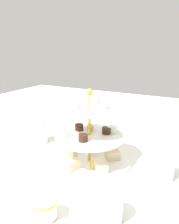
{
  "coord_description": "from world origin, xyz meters",
  "views": [
    {
      "loc": [
        0.34,
        -0.64,
        0.4
      ],
      "look_at": [
        0.0,
        0.0,
        0.18
      ],
      "focal_mm": 37.15,
      "sensor_mm": 36.0,
      "label": 1
    }
  ],
  "objects_px": {
    "tiered_serving_stand": "(90,142)",
    "butter_knife_left": "(125,133)",
    "water_glass_short_left": "(109,207)",
    "teacup_with_saucer": "(45,210)",
    "water_glass_tall_right": "(39,130)",
    "water_glass_mid_back": "(164,165)"
  },
  "relations": [
    {
      "from": "tiered_serving_stand",
      "to": "water_glass_tall_right",
      "type": "height_order",
      "value": "tiered_serving_stand"
    },
    {
      "from": "water_glass_tall_right",
      "to": "water_glass_mid_back",
      "type": "bearing_deg",
      "value": -3.98
    },
    {
      "from": "water_glass_short_left",
      "to": "teacup_with_saucer",
      "type": "bearing_deg",
      "value": -152.72
    },
    {
      "from": "tiered_serving_stand",
      "to": "teacup_with_saucer",
      "type": "relative_size",
      "value": 3.12
    },
    {
      "from": "water_glass_tall_right",
      "to": "butter_knife_left",
      "type": "relative_size",
      "value": 0.67
    },
    {
      "from": "tiered_serving_stand",
      "to": "water_glass_tall_right",
      "type": "bearing_deg",
      "value": 167.93
    },
    {
      "from": "tiered_serving_stand",
      "to": "butter_knife_left",
      "type": "distance_m",
      "value": 0.33
    },
    {
      "from": "water_glass_short_left",
      "to": "teacup_with_saucer",
      "type": "height_order",
      "value": "water_glass_short_left"
    },
    {
      "from": "water_glass_short_left",
      "to": "water_glass_mid_back",
      "type": "relative_size",
      "value": 0.75
    },
    {
      "from": "teacup_with_saucer",
      "to": "tiered_serving_stand",
      "type": "bearing_deg",
      "value": 96.64
    },
    {
      "from": "water_glass_tall_right",
      "to": "water_glass_mid_back",
      "type": "xyz_separation_m",
      "value": [
        0.51,
        -0.04,
        -0.01
      ]
    },
    {
      "from": "tiered_serving_stand",
      "to": "butter_knife_left",
      "type": "bearing_deg",
      "value": 87.76
    },
    {
      "from": "tiered_serving_stand",
      "to": "water_glass_mid_back",
      "type": "height_order",
      "value": "tiered_serving_stand"
    },
    {
      "from": "teacup_with_saucer",
      "to": "water_glass_tall_right",
      "type": "bearing_deg",
      "value": 131.31
    },
    {
      "from": "tiered_serving_stand",
      "to": "teacup_with_saucer",
      "type": "height_order",
      "value": "tiered_serving_stand"
    },
    {
      "from": "water_glass_tall_right",
      "to": "butter_knife_left",
      "type": "xyz_separation_m",
      "value": [
        0.28,
        0.27,
        -0.05
      ]
    },
    {
      "from": "tiered_serving_stand",
      "to": "water_glass_short_left",
      "type": "distance_m",
      "value": 0.28
    },
    {
      "from": "tiered_serving_stand",
      "to": "water_glass_mid_back",
      "type": "distance_m",
      "value": 0.25
    },
    {
      "from": "butter_knife_left",
      "to": "teacup_with_saucer",
      "type": "bearing_deg",
      "value": 84.86
    },
    {
      "from": "teacup_with_saucer",
      "to": "water_glass_mid_back",
      "type": "distance_m",
      "value": 0.37
    },
    {
      "from": "water_glass_short_left",
      "to": "teacup_with_saucer",
      "type": "xyz_separation_m",
      "value": [
        -0.13,
        -0.07,
        -0.01
      ]
    },
    {
      "from": "tiered_serving_stand",
      "to": "water_glass_tall_right",
      "type": "xyz_separation_m",
      "value": [
        -0.27,
        0.06,
        -0.02
      ]
    }
  ]
}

